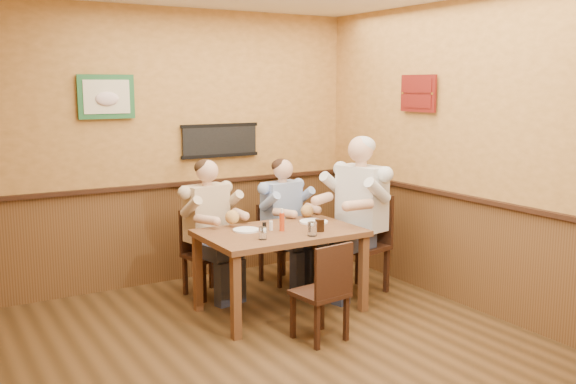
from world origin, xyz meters
name	(u,v)px	position (x,y,z in m)	size (l,w,h in m)	color
room	(248,136)	(0.14, 0.17, 1.69)	(5.02, 5.03, 2.81)	#362310
dining_table	(280,240)	(0.93, 1.10, 0.66)	(1.40, 0.90, 0.75)	brown
chair_back_left	(207,253)	(0.54, 1.85, 0.42)	(0.39, 0.39, 0.84)	#351C10
chair_back_right	(281,244)	(1.38, 1.86, 0.41)	(0.37, 0.37, 0.81)	#351C10
chair_right_end	(361,244)	(1.88, 1.16, 0.49)	(0.45, 0.45, 0.97)	#351C10
chair_near_side	(320,291)	(0.87, 0.37, 0.41)	(0.38, 0.38, 0.81)	#351C10
diner_tan_shirt	(207,235)	(0.54, 1.85, 0.60)	(0.55, 0.55, 1.20)	beige
diner_blue_polo	(281,227)	(1.38, 1.86, 0.58)	(0.54, 0.54, 1.16)	#859CC7
diner_white_elder	(361,223)	(1.88, 1.16, 0.69)	(0.64, 0.64, 1.39)	silver
water_glass_left	(263,233)	(0.63, 0.88, 0.80)	(0.07, 0.07, 0.10)	white
water_glass_mid	(312,229)	(1.06, 0.78, 0.81)	(0.08, 0.08, 0.12)	white
cola_tumbler	(320,225)	(1.21, 0.89, 0.80)	(0.08, 0.08, 0.11)	black
hot_sauce_bottle	(282,221)	(0.93, 1.07, 0.84)	(0.04, 0.04, 0.18)	#C53C15
salt_shaker	(271,226)	(0.86, 1.14, 0.79)	(0.03, 0.03, 0.08)	white
pepper_shaker	(264,227)	(0.77, 1.10, 0.79)	(0.04, 0.04, 0.09)	black
plate_far_left	(246,230)	(0.66, 1.24, 0.76)	(0.24, 0.24, 0.02)	white
plate_far_right	(314,222)	(1.36, 1.22, 0.76)	(0.27, 0.27, 0.02)	white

